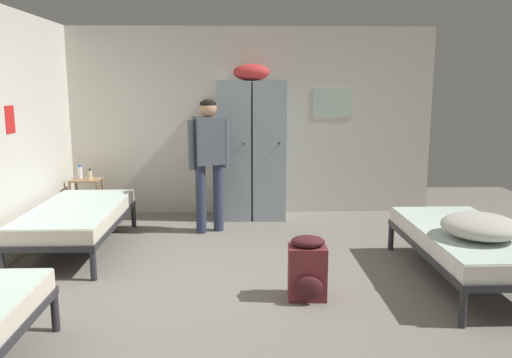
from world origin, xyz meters
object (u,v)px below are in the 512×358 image
at_px(person_traveler, 209,153).
at_px(water_bottle, 80,173).
at_px(bed_left_rear, 77,216).
at_px(backpack_maroon, 307,269).
at_px(bed_right, 467,241).
at_px(bedding_heap, 480,226).
at_px(shelf_unit, 87,196).
at_px(locker_bank, 252,147).
at_px(lotion_bottle, 90,175).

relative_size(person_traveler, water_bottle, 8.50).
relative_size(bed_left_rear, backpack_maroon, 3.45).
relative_size(bed_right, bed_left_rear, 1.00).
bearing_deg(bedding_heap, bed_left_rear, 161.56).
height_order(water_bottle, backpack_maroon, water_bottle).
bearing_deg(backpack_maroon, shelf_unit, 134.90).
bearing_deg(locker_bank, shelf_unit, -176.25).
bearing_deg(bed_right, backpack_maroon, -166.90).
distance_m(bed_left_rear, backpack_maroon, 2.74).
relative_size(locker_bank, lotion_bottle, 14.11).
height_order(bed_left_rear, water_bottle, water_bottle).
xyz_separation_m(locker_bank, water_bottle, (-2.28, -0.12, -0.31)).
relative_size(locker_bank, bed_right, 1.09).
bearing_deg(bed_left_rear, bed_right, -15.04).
bearing_deg(bedding_heap, locker_bank, 125.83).
xyz_separation_m(bed_right, backpack_maroon, (-1.52, -0.35, -0.12)).
distance_m(bedding_heap, lotion_bottle, 4.74).
bearing_deg(lotion_bottle, bed_left_rear, -81.34).
xyz_separation_m(shelf_unit, bed_left_rear, (0.25, -1.22, 0.04)).
xyz_separation_m(locker_bank, bed_left_rear, (-1.95, -1.37, -0.59)).
bearing_deg(locker_bank, backpack_maroon, -81.60).
relative_size(water_bottle, lotion_bottle, 1.31).
relative_size(shelf_unit, bedding_heap, 0.86).
relative_size(shelf_unit, backpack_maroon, 1.04).
xyz_separation_m(bed_left_rear, backpack_maroon, (2.35, -1.39, -0.12)).
bearing_deg(person_traveler, shelf_unit, 161.66).
distance_m(shelf_unit, bedding_heap, 4.82).
bearing_deg(water_bottle, locker_bank, 3.12).
relative_size(person_traveler, lotion_bottle, 11.10).
xyz_separation_m(bed_right, lotion_bottle, (-4.05, 2.22, 0.25)).
bearing_deg(locker_bank, bed_left_rear, -144.95).
bearing_deg(lotion_bottle, shelf_unit, 150.26).
bearing_deg(water_bottle, person_traveler, -18.14).
distance_m(bedding_heap, backpack_maroon, 1.55).
height_order(locker_bank, lotion_bottle, locker_bank).
bearing_deg(person_traveler, bed_right, -34.84).
xyz_separation_m(bed_right, bed_left_rear, (-3.87, 1.04, 0.00)).
relative_size(water_bottle, backpack_maroon, 0.35).
relative_size(bed_right, backpack_maroon, 3.45).
relative_size(locker_bank, backpack_maroon, 3.76).
relative_size(bed_right, water_bottle, 9.92).
distance_m(person_traveler, lotion_bottle, 1.71).
bearing_deg(backpack_maroon, bed_left_rear, 149.40).
xyz_separation_m(locker_bank, person_traveler, (-0.53, -0.70, 0.01)).
relative_size(bed_right, lotion_bottle, 12.95).
xyz_separation_m(shelf_unit, bed_right, (4.12, -2.26, 0.04)).
distance_m(water_bottle, backpack_maroon, 3.78).
xyz_separation_m(person_traveler, backpack_maroon, (0.94, -2.06, -0.72)).
bearing_deg(lotion_bottle, person_traveler, -17.79).
bearing_deg(water_bottle, bedding_heap, -31.10).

